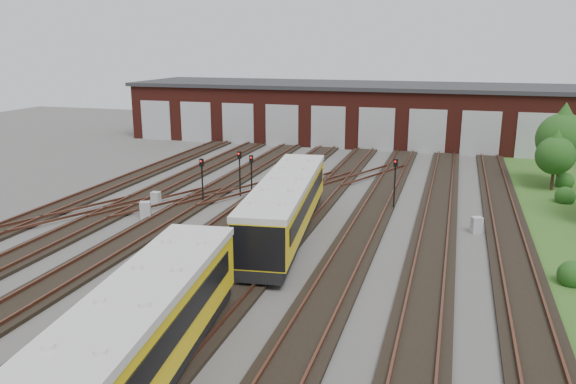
# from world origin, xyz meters

# --- Properties ---
(ground) EXTENTS (120.00, 120.00, 0.00)m
(ground) POSITION_xyz_m (0.00, 0.00, 0.00)
(ground) COLOR #413F3C
(ground) RESTS_ON ground
(track_network) EXTENTS (30.40, 70.00, 0.33)m
(track_network) POSITION_xyz_m (-0.17, 0.59, 0.11)
(track_network) COLOR black
(track_network) RESTS_ON ground
(maintenance_shed) EXTENTS (51.00, 12.50, 6.35)m
(maintenance_shed) POSITION_xyz_m (-0.01, 39.97, 3.20)
(maintenance_shed) COLOR #4F1A13
(maintenance_shed) RESTS_ON ground
(metro_train) EXTENTS (4.41, 46.80, 3.01)m
(metro_train) POSITION_xyz_m (2.00, -9.95, 1.87)
(metro_train) COLOR black
(metro_train) RESTS_ON ground
(signal_mast_0) EXTENTS (0.26, 0.24, 3.35)m
(signal_mast_0) POSITION_xyz_m (-2.26, 11.99, 2.13)
(signal_mast_0) COLOR black
(signal_mast_0) RESTS_ON ground
(signal_mast_1) EXTENTS (0.28, 0.27, 3.23)m
(signal_mast_1) POSITION_xyz_m (-3.76, 13.63, 2.07)
(signal_mast_1) COLOR black
(signal_mast_1) RESTS_ON ground
(signal_mast_2) EXTENTS (0.28, 0.26, 3.09)m
(signal_mast_2) POSITION_xyz_m (-5.51, 11.14, 1.99)
(signal_mast_2) COLOR black
(signal_mast_2) RESTS_ON ground
(signal_mast_3) EXTENTS (0.28, 0.27, 3.39)m
(signal_mast_3) POSITION_xyz_m (7.17, 13.27, 2.15)
(signal_mast_3) COLOR black
(signal_mast_3) RESTS_ON ground
(relay_cabinet_1) EXTENTS (0.57, 0.48, 0.94)m
(relay_cabinet_1) POSITION_xyz_m (-8.27, 9.65, 0.47)
(relay_cabinet_1) COLOR #ADAFB2
(relay_cabinet_1) RESTS_ON ground
(relay_cabinet_2) EXTENTS (0.79, 0.74, 1.06)m
(relay_cabinet_2) POSITION_xyz_m (-7.44, 6.91, 0.53)
(relay_cabinet_2) COLOR #ADAFB2
(relay_cabinet_2) RESTS_ON ground
(relay_cabinet_3) EXTENTS (0.83, 0.77, 1.11)m
(relay_cabinet_3) POSITION_xyz_m (0.36, 11.47, 0.56)
(relay_cabinet_3) COLOR #ADAFB2
(relay_cabinet_3) RESTS_ON ground
(relay_cabinet_4) EXTENTS (0.72, 0.67, 0.96)m
(relay_cabinet_4) POSITION_xyz_m (12.27, 9.87, 0.48)
(relay_cabinet_4) COLOR #ADAFB2
(relay_cabinet_4) RESTS_ON ground
(tree_0) EXTENTS (3.85, 3.85, 6.38)m
(tree_0) POSITION_xyz_m (18.48, 23.65, 4.10)
(tree_0) COLOR #2F1E15
(tree_0) RESTS_ON ground
(tree_1) EXTENTS (2.80, 2.80, 4.64)m
(tree_1) POSITION_xyz_m (17.83, 21.73, 2.98)
(tree_1) COLOR #2F1E15
(tree_1) RESTS_ON ground
(bush_0) EXTENTS (1.31, 1.31, 1.31)m
(bush_0) POSITION_xyz_m (16.23, 3.54, 0.66)
(bush_0) COLOR #1C4313
(bush_0) RESTS_ON ground
(bush_1) EXTENTS (1.35, 1.35, 1.35)m
(bush_1) POSITION_xyz_m (18.21, 18.28, 0.67)
(bush_1) COLOR #1C4313
(bush_1) RESTS_ON ground
(bush_2) EXTENTS (1.34, 1.34, 1.34)m
(bush_2) POSITION_xyz_m (18.91, 23.06, 0.67)
(bush_2) COLOR #1C4313
(bush_2) RESTS_ON ground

